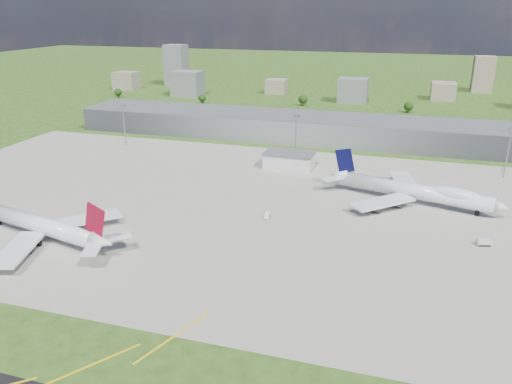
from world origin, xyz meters
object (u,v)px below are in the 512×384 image
(tug_yellow, at_px, (84,236))
(van_white_far, at_px, (484,242))
(van_white_near, at_px, (267,216))
(airliner_red_twin, at_px, (42,226))
(airliner_blue_quad, at_px, (415,191))

(tug_yellow, xyz_separation_m, van_white_far, (145.19, 36.92, 0.40))
(van_white_near, height_order, van_white_far, van_white_far)
(airliner_red_twin, distance_m, van_white_near, 87.64)
(airliner_red_twin, xyz_separation_m, tug_yellow, (14.02, 5.59, -4.56))
(airliner_red_twin, xyz_separation_m, van_white_near, (75.78, 43.81, -4.27))
(tug_yellow, distance_m, van_white_near, 72.63)
(airliner_blue_quad, relative_size, van_white_near, 16.32)
(van_white_near, bearing_deg, tug_yellow, 113.19)
(van_white_far, bearing_deg, van_white_near, 165.25)
(airliner_blue_quad, xyz_separation_m, van_white_near, (-58.65, -35.41, -4.57))
(airliner_blue_quad, bearing_deg, van_white_far, -40.23)
(van_white_far, bearing_deg, airliner_blue_quad, 110.16)
(airliner_blue_quad, xyz_separation_m, tug_yellow, (-120.41, -73.63, -4.86))
(van_white_near, relative_size, van_white_far, 0.88)
(van_white_near, distance_m, van_white_far, 83.44)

